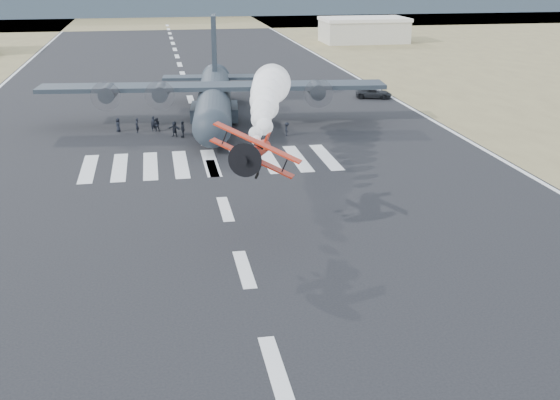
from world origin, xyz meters
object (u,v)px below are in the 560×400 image
object	(u,v)px
transport_aircraft	(214,96)
crew_e	(118,125)
aerobatic_biplane	(255,152)
crew_f	(174,129)
hangar_right	(364,30)
crew_h	(201,125)
crew_g	(154,124)
crew_b	(157,125)
crew_c	(287,129)
crew_a	(137,126)
crew_d	(183,129)
support_vehicle	(374,93)

from	to	relation	value
transport_aircraft	crew_e	world-z (taller)	transport_aircraft
aerobatic_biplane	crew_f	size ratio (longest dim) A/B	3.63
hangar_right	crew_h	size ratio (longest dim) A/B	13.20
crew_g	crew_b	bearing A→B (deg)	-7.28
hangar_right	crew_f	xyz separation A→B (m)	(-49.14, -88.22, -2.12)
crew_c	crew_f	distance (m)	13.00
crew_a	crew_f	world-z (taller)	crew_f
aerobatic_biplane	crew_d	bearing A→B (deg)	109.19
aerobatic_biplane	crew_b	bearing A→B (deg)	113.16
crew_d	crew_h	world-z (taller)	crew_d
crew_d	crew_e	size ratio (longest dim) A/B	1.17
hangar_right	transport_aircraft	size ratio (longest dim) A/B	0.49
crew_a	crew_e	size ratio (longest dim) A/B	1.07
crew_c	crew_e	distance (m)	20.17
hangar_right	crew_d	xyz separation A→B (m)	(-48.22, -88.76, -2.07)
transport_aircraft	crew_f	bearing A→B (deg)	-119.83
crew_f	crew_e	bearing A→B (deg)	179.78
crew_a	crew_f	distance (m)	5.02
transport_aircraft	crew_a	distance (m)	10.95
support_vehicle	crew_h	size ratio (longest dim) A/B	3.40
support_vehicle	crew_g	distance (m)	35.63
hangar_right	crew_h	bearing A→B (deg)	-118.10
crew_c	crew_d	world-z (taller)	crew_d
hangar_right	crew_h	world-z (taller)	hangar_right
crew_h	crew_a	bearing A→B (deg)	8.50
support_vehicle	crew_h	distance (m)	31.13
support_vehicle	crew_d	distance (m)	34.53
aerobatic_biplane	crew_c	distance (m)	30.73
transport_aircraft	crew_h	bearing A→B (deg)	-106.17
transport_aircraft	support_vehicle	world-z (taller)	transport_aircraft
transport_aircraft	crew_a	bearing A→B (deg)	-147.71
crew_e	crew_c	bearing A→B (deg)	44.63
transport_aircraft	crew_h	size ratio (longest dim) A/B	27.21
transport_aircraft	crew_h	xyz separation A→B (m)	(-2.10, -5.16, -2.36)
crew_a	crew_h	size ratio (longest dim) A/B	1.11
transport_aircraft	crew_f	xyz separation A→B (m)	(-5.31, -7.35, -2.25)
crew_a	crew_d	size ratio (longest dim) A/B	0.92
crew_c	crew_f	bearing A→B (deg)	86.09
transport_aircraft	crew_g	bearing A→B (deg)	-144.37
transport_aircraft	crew_b	size ratio (longest dim) A/B	26.40
hangar_right	crew_e	distance (m)	101.25
crew_b	support_vehicle	bearing A→B (deg)	-151.63
crew_b	crew_f	bearing A→B (deg)	125.63
crew_b	crew_h	world-z (taller)	crew_b
hangar_right	aerobatic_biplane	distance (m)	127.39
hangar_right	transport_aircraft	world-z (taller)	transport_aircraft
hangar_right	aerobatic_biplane	world-z (taller)	aerobatic_biplane
crew_a	crew_e	world-z (taller)	crew_a
crew_a	crew_h	bearing A→B (deg)	87.59
support_vehicle	crew_d	size ratio (longest dim) A/B	2.81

